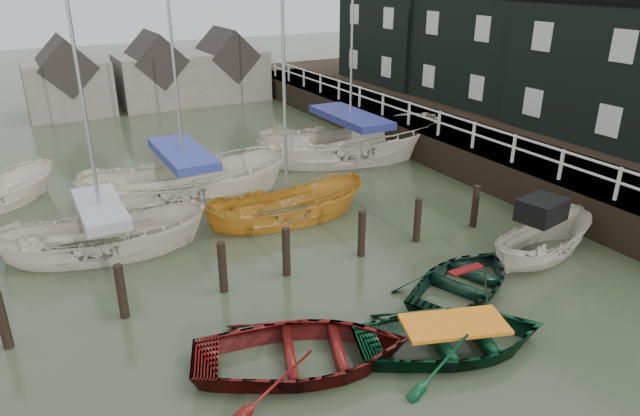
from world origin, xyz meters
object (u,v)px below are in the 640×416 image
motorboat (540,251)px  sailboat_a (107,249)px  rowboat_dkgreen (464,291)px  sailboat_c (287,218)px  rowboat_red (304,366)px  sailboat_b (187,197)px  rowboat_green (452,349)px  sailboat_d (349,157)px

motorboat → sailboat_a: sailboat_a is taller
rowboat_dkgreen → sailboat_c: bearing=-3.5°
rowboat_red → sailboat_c: (3.03, 7.17, 0.02)m
motorboat → sailboat_c: bearing=31.1°
sailboat_b → rowboat_dkgreen: bearing=-144.2°
rowboat_green → sailboat_c: sailboat_c is taller
rowboat_dkgreen → sailboat_a: size_ratio=0.35×
rowboat_red → sailboat_b: 10.53m
sailboat_d → sailboat_c: bearing=144.9°
sailboat_d → sailboat_b: bearing=112.8°
motorboat → sailboat_c: 8.01m
rowboat_green → sailboat_a: 10.36m
sailboat_b → sailboat_c: bearing=-132.5°
motorboat → sailboat_b: 12.15m
sailboat_a → sailboat_b: size_ratio=0.88×
rowboat_dkgreen → motorboat: bearing=-102.3°
rowboat_red → sailboat_a: sailboat_a is taller
motorboat → sailboat_b: size_ratio=0.34×
sailboat_c → sailboat_b: bearing=40.6°
sailboat_a → sailboat_d: sailboat_d is taller
sailboat_b → sailboat_c: sailboat_b is taller
sailboat_b → sailboat_d: bearing=-69.6°
motorboat → rowboat_green: bearing=102.2°
rowboat_red → rowboat_green: rowboat_red is taller
rowboat_red → rowboat_dkgreen: bearing=-61.9°
rowboat_red → rowboat_green: size_ratio=1.07×
sailboat_b → sailboat_c: 4.16m
sailboat_a → sailboat_c: 5.77m
rowboat_green → rowboat_dkgreen: (1.91, 1.77, 0.00)m
rowboat_red → sailboat_a: size_ratio=0.40×
rowboat_green → sailboat_c: 8.21m
rowboat_dkgreen → motorboat: (3.37, 0.51, 0.10)m
rowboat_green → sailboat_a: bearing=53.3°
sailboat_a → sailboat_b: (3.30, 3.01, -0.01)m
rowboat_green → sailboat_b: sailboat_b is taller
rowboat_green → motorboat: size_ratio=0.99×
sailboat_c → rowboat_green: bearing=-174.9°
rowboat_red → sailboat_d: bearing=-15.3°
rowboat_red → sailboat_d: sailboat_d is taller
rowboat_red → rowboat_dkgreen: rowboat_red is taller
rowboat_dkgreen → sailboat_d: sailboat_d is taller
sailboat_a → sailboat_d: bearing=-56.0°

